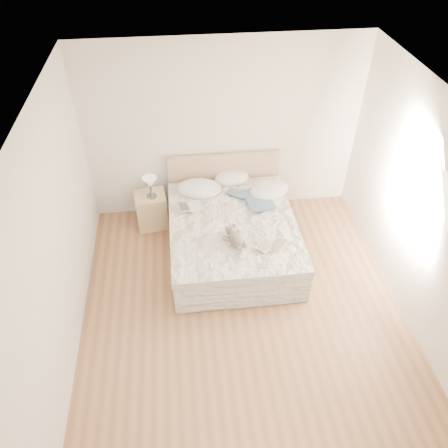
{
  "coord_description": "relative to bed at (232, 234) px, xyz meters",
  "views": [
    {
      "loc": [
        -0.64,
        -3.35,
        4.45
      ],
      "look_at": [
        -0.13,
        1.05,
        0.62
      ],
      "focal_mm": 35.0,
      "sensor_mm": 36.0,
      "label": 1
    }
  ],
  "objects": [
    {
      "name": "floor",
      "position": [
        0.0,
        -1.19,
        -0.31
      ],
      "size": [
        4.0,
        4.5,
        0.0
      ],
      "primitive_type": "cube",
      "color": "brown",
      "rests_on": "ground"
    },
    {
      "name": "ceiling",
      "position": [
        0.0,
        -1.19,
        2.39
      ],
      "size": [
        4.0,
        4.5,
        0.0
      ],
      "primitive_type": "cube",
      "color": "white",
      "rests_on": "ground"
    },
    {
      "name": "wall_back",
      "position": [
        0.0,
        1.06,
        1.04
      ],
      "size": [
        4.0,
        0.02,
        2.7
      ],
      "primitive_type": "cube",
      "color": "silver",
      "rests_on": "ground"
    },
    {
      "name": "wall_left",
      "position": [
        -2.0,
        -1.19,
        1.04
      ],
      "size": [
        0.02,
        4.5,
        2.7
      ],
      "primitive_type": "cube",
      "color": "silver",
      "rests_on": "ground"
    },
    {
      "name": "wall_right",
      "position": [
        2.0,
        -1.19,
        1.04
      ],
      "size": [
        0.02,
        4.5,
        2.7
      ],
      "primitive_type": "cube",
      "color": "silver",
      "rests_on": "ground"
    },
    {
      "name": "window",
      "position": [
        1.99,
        -0.89,
        1.14
      ],
      "size": [
        0.02,
        1.3,
        1.1
      ],
      "primitive_type": "cube",
      "color": "white",
      "rests_on": "wall_right"
    },
    {
      "name": "bed",
      "position": [
        0.0,
        0.0,
        0.0
      ],
      "size": [
        1.72,
        2.14,
        1.0
      ],
      "color": "tan",
      "rests_on": "floor"
    },
    {
      "name": "nightstand",
      "position": [
        -1.14,
        0.7,
        -0.03
      ],
      "size": [
        0.5,
        0.45,
        0.56
      ],
      "primitive_type": "cube",
      "rotation": [
        0.0,
        0.0,
        0.13
      ],
      "color": "tan",
      "rests_on": "floor"
    },
    {
      "name": "table_lamp",
      "position": [
        -1.11,
        0.67,
        0.49
      ],
      "size": [
        0.27,
        0.27,
        0.33
      ],
      "color": "#47443E",
      "rests_on": "nightstand"
    },
    {
      "name": "pillow_left",
      "position": [
        -0.4,
        0.68,
        0.33
      ],
      "size": [
        0.73,
        0.57,
        0.2
      ],
      "primitive_type": "ellipsoid",
      "rotation": [
        0.0,
        0.0,
        -0.18
      ],
      "color": "white",
      "rests_on": "bed"
    },
    {
      "name": "pillow_middle",
      "position": [
        0.11,
        0.89,
        0.33
      ],
      "size": [
        0.57,
        0.43,
        0.16
      ],
      "primitive_type": "ellipsoid",
      "rotation": [
        0.0,
        0.0,
        0.13
      ],
      "color": "white",
      "rests_on": "bed"
    },
    {
      "name": "pillow_right",
      "position": [
        0.62,
        0.52,
        0.33
      ],
      "size": [
        0.72,
        0.6,
        0.18
      ],
      "primitive_type": "ellipsoid",
      "rotation": [
        0.0,
        0.0,
        0.34
      ],
      "color": "white",
      "rests_on": "bed"
    },
    {
      "name": "blouse",
      "position": [
        0.42,
        0.33,
        0.32
      ],
      "size": [
        0.67,
        0.7,
        0.02
      ],
      "primitive_type": null,
      "rotation": [
        0.0,
        0.0,
        0.17
      ],
      "color": "#344C66",
      "rests_on": "bed"
    },
    {
      "name": "photo_book",
      "position": [
        -0.56,
        0.27,
        0.32
      ],
      "size": [
        0.38,
        0.29,
        0.03
      ],
      "primitive_type": "cube",
      "rotation": [
        0.0,
        0.0,
        0.19
      ],
      "color": "white",
      "rests_on": "bed"
    },
    {
      "name": "childrens_book",
      "position": [
        0.43,
        -0.63,
        0.32
      ],
      "size": [
        0.43,
        0.42,
        0.02
      ],
      "primitive_type": "cube",
      "rotation": [
        0.0,
        0.0,
        -0.71
      ],
      "color": "beige",
      "rests_on": "bed"
    },
    {
      "name": "teddy_bear",
      "position": [
        -0.03,
        -0.55,
        0.34
      ],
      "size": [
        0.33,
        0.39,
        0.17
      ],
      "primitive_type": null,
      "rotation": [
        0.0,
        0.0,
        0.38
      ],
      "color": "#665D50",
      "rests_on": "bed"
    }
  ]
}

